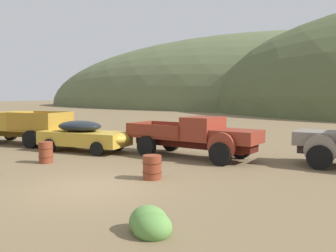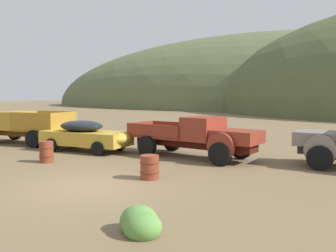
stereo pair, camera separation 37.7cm
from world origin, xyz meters
The scene contains 11 objects.
ground_plane centered at (0.00, 0.00, 0.00)m, with size 300.00×300.00×0.00m, color brown.
hill_center centered at (-24.13, 72.53, 0.00)m, with size 117.70×53.86×33.32m, color #56603D.
truck_mustard centered at (-11.12, 4.78, 1.02)m, with size 6.28×3.48×1.91m.
car_faded_yellow centered at (-5.38, 4.99, 0.82)m, with size 5.10×2.63×1.57m.
truck_rust_red centered at (0.43, 6.45, 0.99)m, with size 6.39×2.45×1.89m.
oil_drum_spare centered at (0.93, 1.95, 0.41)m, with size 0.68×0.68×0.82m.
oil_drum_foreground centered at (-4.55, 1.85, 0.45)m, with size 0.62×0.62×0.90m.
bush_back_edge centered at (3.77, -2.01, 0.18)m, with size 1.04×0.90×0.72m.
bush_front_left centered at (-8.98, 7.25, 0.14)m, with size 0.74×0.79×0.55m.
bush_near_barrel centered at (-12.85, 7.95, 0.15)m, with size 0.96×0.83×0.60m.
bush_between_trucks centered at (-15.61, 10.27, 0.29)m, with size 1.27×1.10×1.13m.
Camera 1 is at (8.05, -7.86, 2.87)m, focal length 38.45 mm.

